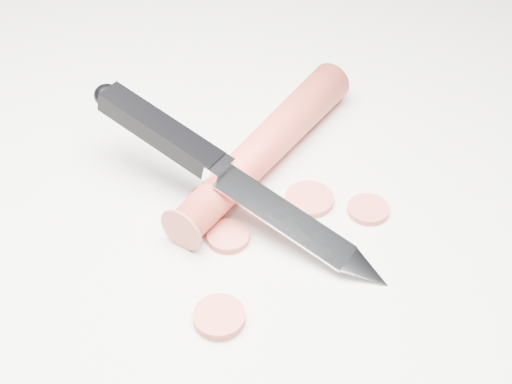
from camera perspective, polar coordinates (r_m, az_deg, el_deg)
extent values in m
plane|color=silver|center=(0.54, -1.55, -1.41)|extent=(2.40, 2.40, 0.00)
cylinder|color=red|center=(0.57, 0.75, 3.65)|extent=(0.18, 0.17, 0.03)
cylinder|color=#C75040|center=(0.55, -3.83, -0.82)|extent=(0.03, 0.03, 0.01)
cylinder|color=#C75040|center=(0.55, 4.28, -0.59)|extent=(0.04, 0.04, 0.01)
cylinder|color=#C75040|center=(0.55, 8.96, -1.38)|extent=(0.03, 0.03, 0.01)
cylinder|color=#C75040|center=(0.47, -2.96, -9.97)|extent=(0.03, 0.03, 0.01)
cylinder|color=#C75040|center=(0.52, -2.24, -3.57)|extent=(0.03, 0.03, 0.01)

